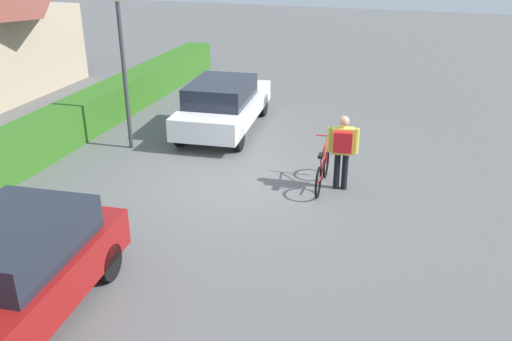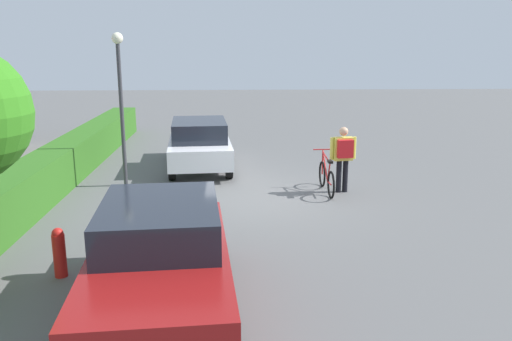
% 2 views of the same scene
% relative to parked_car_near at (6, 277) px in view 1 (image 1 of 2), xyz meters
% --- Properties ---
extents(ground_plane, '(60.00, 60.00, 0.00)m').
position_rel_parked_car_near_xyz_m(ground_plane, '(5.29, -1.63, -0.76)').
color(ground_plane, '#5A5A5A').
extents(hedge_row, '(20.02, 0.90, 1.00)m').
position_rel_parked_car_near_xyz_m(hedge_row, '(5.29, 3.51, -0.26)').
color(hedge_row, '#2F661D').
rests_on(hedge_row, ground).
extents(parked_car_near, '(4.19, 2.13, 1.46)m').
position_rel_parked_car_near_xyz_m(parked_car_near, '(0.00, 0.00, 0.00)').
color(parked_car_near, maroon).
rests_on(parked_car_near, ground).
extents(parked_car_far, '(4.38, 2.05, 1.44)m').
position_rel_parked_car_near_xyz_m(parked_car_far, '(8.53, -0.01, -0.01)').
color(parked_car_far, silver).
rests_on(parked_car_far, ground).
extents(bicycle, '(1.72, 0.50, 0.99)m').
position_rel_parked_car_near_xyz_m(bicycle, '(5.73, -3.30, -0.38)').
color(bicycle, black).
rests_on(bicycle, ground).
extents(person_rider, '(0.39, 0.66, 1.63)m').
position_rel_parked_car_near_xyz_m(person_rider, '(5.71, -3.70, 0.23)').
color(person_rider, black).
rests_on(person_rider, ground).
extents(street_lamp, '(0.28, 0.28, 3.86)m').
position_rel_parked_car_near_xyz_m(street_lamp, '(6.58, 1.79, 1.77)').
color(street_lamp, '#38383D').
rests_on(street_lamp, ground).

